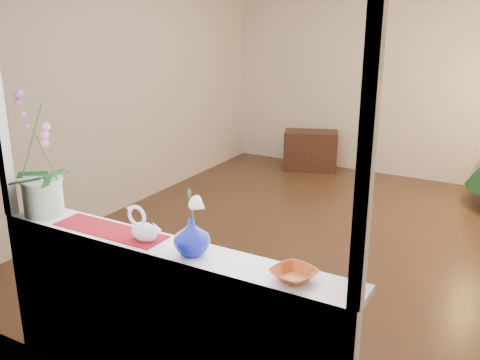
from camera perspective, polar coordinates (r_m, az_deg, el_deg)
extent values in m
plane|color=#3E2919|center=(5.17, 8.63, -6.55)|extent=(5.00, 5.00, 0.00)
cube|color=beige|center=(7.15, 16.64, 10.97)|extent=(4.50, 0.10, 2.70)
cube|color=beige|center=(2.64, -10.25, 0.66)|extent=(4.50, 0.10, 2.70)
cube|color=beige|center=(5.94, -11.68, 10.07)|extent=(0.10, 5.00, 2.70)
cube|color=white|center=(3.06, -8.79, -15.67)|extent=(2.20, 0.08, 0.88)
cube|color=white|center=(2.89, -8.11, -7.22)|extent=(2.20, 0.26, 0.04)
cube|color=maroon|center=(3.11, -13.71, -5.22)|extent=(0.70, 0.20, 0.01)
imported|color=navy|center=(2.72, -5.18, -5.75)|extent=(0.24, 0.24, 0.22)
sphere|color=silver|center=(2.75, -6.04, -7.29)|extent=(0.09, 0.09, 0.07)
imported|color=#90350D|center=(2.52, 5.75, -10.07)|extent=(0.22, 0.22, 0.04)
cube|color=black|center=(7.36, 7.53, 3.15)|extent=(0.79, 0.59, 0.53)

